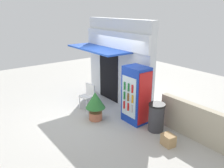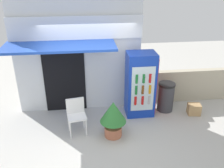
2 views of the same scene
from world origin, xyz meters
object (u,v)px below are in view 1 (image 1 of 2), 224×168
drink_cooler (136,95)px  cardboard_box (168,140)px  plastic_chair (88,94)px  potted_plant_near_shop (95,103)px  trash_bin (156,117)px

drink_cooler → cardboard_box: 1.72m
drink_cooler → plastic_chair: drink_cooler is taller
drink_cooler → cardboard_box: size_ratio=5.29×
drink_cooler → potted_plant_near_shop: (-0.87, -0.95, -0.32)m
drink_cooler → trash_bin: size_ratio=2.12×
potted_plant_near_shop → cardboard_box: bearing=16.6°
potted_plant_near_shop → trash_bin: potted_plant_near_shop is taller
plastic_chair → cardboard_box: (3.29, 0.44, -0.39)m
cardboard_box → plastic_chair: bearing=-172.3°
plastic_chair → potted_plant_near_shop: bearing=-17.0°
drink_cooler → cardboard_box: bearing=-8.7°
potted_plant_near_shop → cardboard_box: potted_plant_near_shop is taller
drink_cooler → potted_plant_near_shop: size_ratio=1.90×
plastic_chair → cardboard_box: plastic_chair is taller
drink_cooler → plastic_chair: (-1.76, -0.68, -0.36)m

